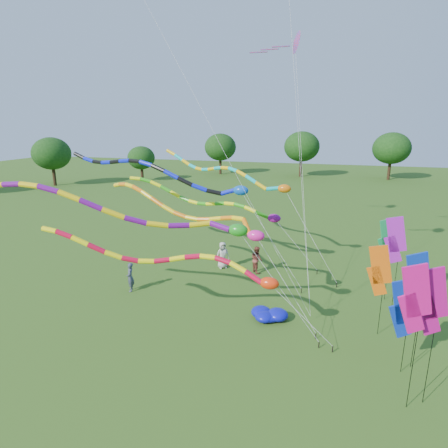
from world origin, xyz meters
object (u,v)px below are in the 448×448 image
(person_b, at_px, (130,277))
(person_c, at_px, (257,259))
(tube_kite_orange, at_px, (197,214))
(person_a, at_px, (223,255))
(blue_nylon_heap, at_px, (267,314))
(tube_kite_red, at_px, (184,263))

(person_b, xyz_separation_m, person_c, (6.61, 4.95, 0.03))
(tube_kite_orange, xyz_separation_m, person_c, (2.37, 4.81, -4.10))
(tube_kite_orange, xyz_separation_m, person_a, (-0.03, 4.90, -4.07))
(blue_nylon_heap, distance_m, person_b, 8.43)
(tube_kite_orange, relative_size, person_b, 7.21)
(person_b, height_order, person_c, person_c)
(person_a, relative_size, person_c, 1.03)
(blue_nylon_heap, xyz_separation_m, person_b, (-8.35, 0.95, 0.62))
(person_a, height_order, person_b, person_a)
(person_b, bearing_deg, blue_nylon_heap, 55.67)
(tube_kite_red, height_order, person_b, tube_kite_red)
(person_b, bearing_deg, tube_kite_red, 26.69)
(tube_kite_red, relative_size, blue_nylon_heap, 7.40)
(tube_kite_orange, distance_m, blue_nylon_heap, 6.37)
(blue_nylon_heap, distance_m, person_a, 7.31)
(person_c, bearing_deg, person_b, 86.55)
(tube_kite_red, distance_m, blue_nylon_heap, 5.45)
(blue_nylon_heap, bearing_deg, person_b, 173.48)
(blue_nylon_heap, bearing_deg, person_a, 124.63)
(tube_kite_orange, bearing_deg, person_c, 83.30)
(person_a, distance_m, person_c, 2.40)
(blue_nylon_heap, height_order, person_c, person_c)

